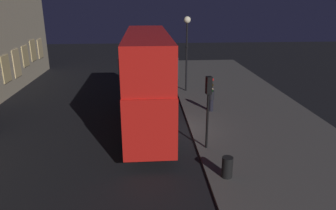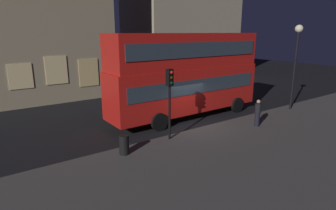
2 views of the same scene
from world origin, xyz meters
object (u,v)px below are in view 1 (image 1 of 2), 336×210
object	(u,v)px
pedestrian	(211,99)
double_decker_bus	(148,76)
street_lamp	(187,36)
litter_bin	(227,167)
traffic_light_near_kerb	(209,97)

from	to	relation	value
pedestrian	double_decker_bus	bearing A→B (deg)	-3.51
street_lamp	litter_bin	size ratio (longest dim) A/B	6.52
double_decker_bus	street_lamp	bearing A→B (deg)	-24.29
street_lamp	pedestrian	xyz separation A→B (m)	(-5.20, -1.05, -3.66)
double_decker_bus	traffic_light_near_kerb	bearing A→B (deg)	-140.16
street_lamp	litter_bin	bearing A→B (deg)	-179.84
traffic_light_near_kerb	street_lamp	size ratio (longest dim) A/B	0.62
street_lamp	pedestrian	size ratio (longest dim) A/B	3.67
traffic_light_near_kerb	litter_bin	size ratio (longest dim) A/B	4.04
double_decker_bus	pedestrian	distance (m)	5.19
double_decker_bus	litter_bin	distance (m)	7.52
street_lamp	litter_bin	distance (m)	14.12
pedestrian	traffic_light_near_kerb	bearing A→B (deg)	47.21
traffic_light_near_kerb	street_lamp	xyz separation A→B (m)	(10.70, -0.29, 1.82)
pedestrian	street_lamp	bearing A→B (deg)	-107.74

